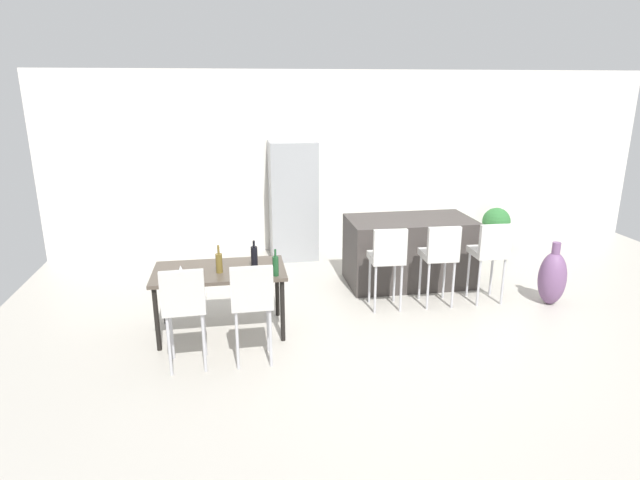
# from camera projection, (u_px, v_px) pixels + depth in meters

# --- Properties ---
(ground_plane) EXTENTS (10.00, 10.00, 0.00)m
(ground_plane) POSITION_uv_depth(u_px,v_px,m) (408.00, 311.00, 6.41)
(ground_plane) COLOR #ADA89E
(back_wall) EXTENTS (10.00, 0.12, 2.90)m
(back_wall) POSITION_uv_depth(u_px,v_px,m) (357.00, 161.00, 8.66)
(back_wall) COLOR silver
(back_wall) RESTS_ON ground_plane
(kitchen_island) EXTENTS (1.69, 0.90, 0.92)m
(kitchen_island) POSITION_uv_depth(u_px,v_px,m) (409.00, 251.00, 7.21)
(kitchen_island) COLOR #383330
(kitchen_island) RESTS_ON ground_plane
(bar_chair_left) EXTENTS (0.42, 0.42, 1.05)m
(bar_chair_left) POSITION_uv_depth(u_px,v_px,m) (387.00, 255.00, 6.27)
(bar_chair_left) COLOR beige
(bar_chair_left) RESTS_ON ground_plane
(bar_chair_middle) EXTENTS (0.42, 0.42, 1.05)m
(bar_chair_middle) POSITION_uv_depth(u_px,v_px,m) (440.00, 253.00, 6.37)
(bar_chair_middle) COLOR beige
(bar_chair_middle) RESTS_ON ground_plane
(bar_chair_right) EXTENTS (0.41, 0.41, 1.05)m
(bar_chair_right) POSITION_uv_depth(u_px,v_px,m) (490.00, 250.00, 6.48)
(bar_chair_right) COLOR beige
(bar_chair_right) RESTS_ON ground_plane
(dining_table) EXTENTS (1.42, 0.77, 0.74)m
(dining_table) POSITION_uv_depth(u_px,v_px,m) (220.00, 276.00, 5.69)
(dining_table) COLOR #4C4238
(dining_table) RESTS_ON ground_plane
(dining_chair_near) EXTENTS (0.41, 0.41, 1.05)m
(dining_chair_near) POSITION_uv_depth(u_px,v_px,m) (184.00, 302.00, 4.92)
(dining_chair_near) COLOR beige
(dining_chair_near) RESTS_ON ground_plane
(dining_chair_far) EXTENTS (0.40, 0.40, 1.05)m
(dining_chair_far) POSITION_uv_depth(u_px,v_px,m) (252.00, 298.00, 5.02)
(dining_chair_far) COLOR beige
(dining_chair_far) RESTS_ON ground_plane
(wine_bottle_right) EXTENTS (0.06, 0.06, 0.29)m
(wine_bottle_right) POSITION_uv_depth(u_px,v_px,m) (276.00, 266.00, 5.45)
(wine_bottle_right) COLOR #194723
(wine_bottle_right) RESTS_ON dining_table
(wine_bottle_end) EXTENTS (0.07, 0.07, 0.31)m
(wine_bottle_end) POSITION_uv_depth(u_px,v_px,m) (254.00, 257.00, 5.68)
(wine_bottle_end) COLOR black
(wine_bottle_end) RESTS_ON dining_table
(wine_bottle_inner) EXTENTS (0.07, 0.07, 0.31)m
(wine_bottle_inner) POSITION_uv_depth(u_px,v_px,m) (219.00, 262.00, 5.54)
(wine_bottle_inner) COLOR brown
(wine_bottle_inner) RESTS_ON dining_table
(wine_glass_left) EXTENTS (0.07, 0.07, 0.17)m
(wine_glass_left) POSITION_uv_depth(u_px,v_px,m) (181.00, 270.00, 5.28)
(wine_glass_left) COLOR silver
(wine_glass_left) RESTS_ON dining_table
(refrigerator) EXTENTS (0.72, 0.68, 1.84)m
(refrigerator) POSITION_uv_depth(u_px,v_px,m) (293.00, 200.00, 8.22)
(refrigerator) COLOR #939699
(refrigerator) RESTS_ON ground_plane
(floor_vase) EXTENTS (0.34, 0.34, 0.81)m
(floor_vase) POSITION_uv_depth(u_px,v_px,m) (552.00, 278.00, 6.53)
(floor_vase) COLOR #704C75
(floor_vase) RESTS_ON ground_plane
(potted_plant) EXTENTS (0.47, 0.47, 0.66)m
(potted_plant) POSITION_uv_depth(u_px,v_px,m) (496.00, 223.00, 8.91)
(potted_plant) COLOR #38383D
(potted_plant) RESTS_ON ground_plane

